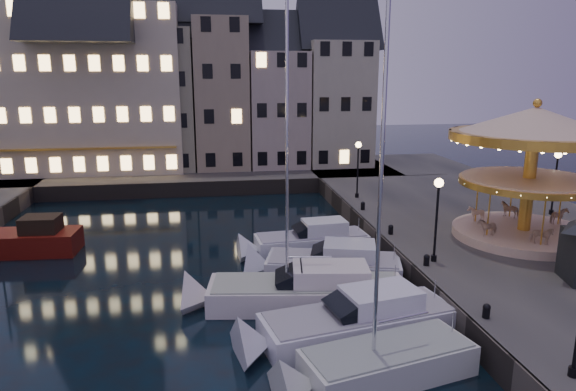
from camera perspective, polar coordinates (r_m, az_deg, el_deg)
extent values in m
plane|color=black|center=(24.09, 0.54, -11.94)|extent=(160.00, 160.00, 0.00)
cube|color=#474442|center=(34.00, 22.82, -4.19)|extent=(16.00, 56.00, 1.30)
cube|color=#474442|center=(50.62, -13.64, 2.03)|extent=(44.00, 12.00, 1.30)
cube|color=#47423A|center=(30.65, 9.89, -5.17)|extent=(0.15, 44.00, 1.30)
cube|color=#47423A|center=(44.62, -11.69, 0.62)|extent=(48.00, 0.15, 1.30)
cylinder|color=black|center=(18.70, 29.09, -16.74)|extent=(0.28, 0.28, 0.30)
cylinder|color=black|center=(26.44, 15.89, -6.71)|extent=(0.28, 0.28, 0.30)
cylinder|color=black|center=(25.91, 16.13, -3.07)|extent=(0.12, 0.12, 3.80)
sphere|color=#FFD18C|center=(25.42, 16.43, 1.37)|extent=(0.44, 0.44, 0.44)
cylinder|color=black|center=(38.58, 7.66, 0.01)|extent=(0.28, 0.28, 0.30)
cylinder|color=black|center=(38.22, 7.74, 2.56)|extent=(0.12, 0.12, 3.80)
sphere|color=#FFD18C|center=(37.89, 7.84, 5.61)|extent=(0.44, 0.44, 0.44)
cylinder|color=black|center=(37.86, 27.20, -1.64)|extent=(0.28, 0.28, 0.30)
cylinder|color=black|center=(37.48, 27.49, 0.94)|extent=(0.12, 0.12, 3.80)
sphere|color=#FFD18C|center=(37.15, 27.83, 4.03)|extent=(0.44, 0.44, 0.44)
cylinder|color=black|center=(21.26, 21.16, -12.05)|extent=(0.28, 0.28, 0.40)
sphere|color=black|center=(21.17, 21.21, -11.51)|extent=(0.30, 0.30, 0.30)
cylinder|color=black|center=(25.76, 15.13, -7.08)|extent=(0.28, 0.28, 0.40)
sphere|color=black|center=(25.69, 15.16, -6.62)|extent=(0.30, 0.30, 0.30)
cylinder|color=black|center=(30.14, 11.34, -3.86)|extent=(0.28, 0.28, 0.40)
sphere|color=black|center=(30.08, 11.36, -3.46)|extent=(0.30, 0.30, 0.30)
cylinder|color=black|center=(35.15, 8.31, -1.25)|extent=(0.28, 0.28, 0.40)
sphere|color=black|center=(35.10, 8.32, -0.91)|extent=(0.30, 0.30, 0.30)
cube|color=gray|center=(54.02, -26.20, 8.33)|extent=(5.00, 8.00, 11.00)
cube|color=#ABA88B|center=(52.64, -20.52, 9.30)|extent=(5.60, 8.00, 12.00)
cube|color=gray|center=(51.74, -13.90, 10.25)|extent=(6.20, 8.00, 13.00)
cube|color=gray|center=(51.54, -7.44, 11.07)|extent=(5.00, 8.00, 14.00)
cube|color=#AA9B8F|center=(52.04, -1.30, 9.54)|extent=(5.60, 8.00, 11.00)
cube|color=#ACA88F|center=(53.13, 5.29, 10.11)|extent=(6.20, 8.00, 12.00)
cube|color=beige|center=(52.56, -20.60, 10.93)|extent=(16.00, 9.00, 15.00)
cube|color=silver|center=(19.07, 11.03, -18.01)|extent=(6.38, 3.65, 1.30)
cube|color=gray|center=(18.73, 11.12, -16.26)|extent=(6.05, 3.41, 0.10)
cylinder|color=silver|center=(16.47, 10.19, -0.71)|extent=(0.14, 0.14, 10.52)
cube|color=silver|center=(21.32, 7.85, -14.29)|extent=(8.16, 4.04, 1.30)
cube|color=gray|center=(21.02, 7.91, -12.67)|extent=(7.73, 3.76, 0.10)
cube|color=silver|center=(21.25, 10.24, -11.18)|extent=(3.28, 2.48, 0.80)
cube|color=black|center=(20.61, 6.37, -12.15)|extent=(1.62, 2.03, 0.99)
cube|color=silver|center=(23.72, 2.07, -11.17)|extent=(9.12, 3.80, 1.30)
cube|color=gray|center=(23.45, 2.09, -9.68)|extent=(8.65, 3.53, 0.10)
cube|color=silver|center=(23.36, 4.73, -8.67)|extent=(3.60, 2.40, 0.80)
cube|color=black|center=(23.30, 0.34, -8.95)|extent=(1.67, 2.01, 1.06)
cylinder|color=silver|center=(21.79, -0.11, 4.81)|extent=(0.14, 0.14, 11.91)
cube|color=silver|center=(26.76, 5.02, -8.27)|extent=(7.23, 4.32, 1.30)
cube|color=gray|center=(26.53, 5.05, -6.92)|extent=(6.84, 4.03, 0.10)
cube|color=silver|center=(26.37, 6.84, -6.10)|extent=(3.00, 2.57, 0.80)
cube|color=black|center=(26.43, 3.88, -6.22)|extent=(1.60, 2.06, 0.93)
cube|color=silver|center=(30.34, 2.62, -5.58)|extent=(6.67, 2.70, 1.30)
cube|color=gray|center=(30.13, 2.63, -4.37)|extent=(6.34, 2.50, 0.10)
cube|color=silver|center=(30.22, 4.07, -3.48)|extent=(2.60, 1.83, 0.80)
cube|color=black|center=(29.89, 1.67, -3.84)|extent=(1.24, 1.61, 0.91)
cube|color=#5F110B|center=(34.12, -27.94, -4.83)|extent=(7.13, 2.78, 1.50)
cube|color=black|center=(33.25, -25.77, -2.88)|extent=(2.14, 1.79, 0.94)
cylinder|color=beige|center=(31.84, 24.66, -3.85)|extent=(7.68, 7.68, 0.48)
cylinder|color=gold|center=(31.11, 25.23, 1.83)|extent=(0.67, 0.67, 5.95)
cylinder|color=beige|center=(31.12, 25.21, 1.65)|extent=(7.10, 7.10, 0.17)
cylinder|color=gold|center=(31.16, 25.18, 1.34)|extent=(7.37, 7.37, 0.34)
cone|color=beige|center=(30.71, 25.80, 7.45)|extent=(8.83, 8.83, 1.54)
cylinder|color=gold|center=(30.78, 25.65, 5.94)|extent=(8.83, 8.83, 0.48)
sphere|color=gold|center=(30.64, 25.99, 9.22)|extent=(0.48, 0.48, 0.48)
imported|color=beige|center=(33.73, 27.70, -1.98)|extent=(1.60, 1.16, 0.96)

